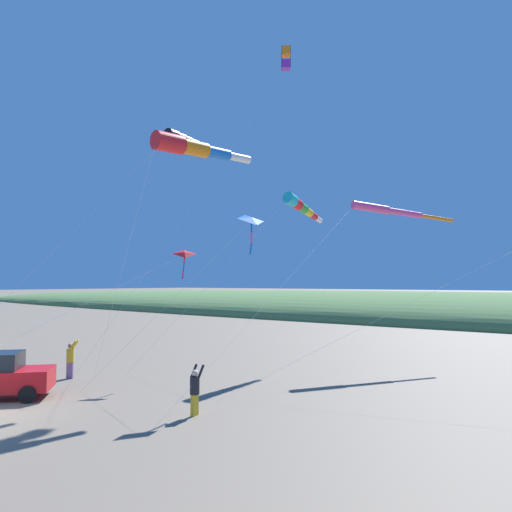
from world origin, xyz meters
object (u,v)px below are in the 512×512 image
at_px(person_adult_flyer, 195,388).
at_px(kite_box_red_high_left, 286,59).
at_px(kite_windsock_blue_topmost, 192,148).
at_px(kite_delta_orange_high_right, 183,255).
at_px(person_child_green_jacket, 71,357).
at_px(kite_windsock_teal_far_right, 184,141).
at_px(kite_windsock_long_streamer_right, 300,206).
at_px(kite_windsock_small_distant, 389,211).
at_px(kite_delta_white_trailing, 251,221).

distance_m(person_adult_flyer, kite_box_red_high_left, 23.43).
distance_m(person_adult_flyer, kite_windsock_blue_topmost, 10.98).
bearing_deg(kite_delta_orange_high_right, kite_windsock_blue_topmost, 53.94).
xyz_separation_m(person_child_green_jacket, kite_windsock_teal_far_right, (-3.82, 3.79, 10.96)).
bearing_deg(kite_windsock_blue_topmost, kite_windsock_long_streamer_right, 176.47).
height_order(kite_box_red_high_left, kite_windsock_small_distant, kite_box_red_high_left).
xyz_separation_m(kite_delta_white_trailing, kite_windsock_long_streamer_right, (-7.43, -2.08, 1.80)).
distance_m(person_adult_flyer, kite_delta_white_trailing, 7.80).
height_order(person_adult_flyer, kite_windsock_teal_far_right, kite_windsock_teal_far_right).
bearing_deg(kite_delta_white_trailing, kite_windsock_long_streamer_right, -164.34).
bearing_deg(kite_windsock_blue_topmost, kite_windsock_small_distant, 161.68).
xyz_separation_m(person_child_green_jacket, kite_windsock_blue_topmost, (-2.22, 5.97, 9.85)).
xyz_separation_m(kite_windsock_small_distant, kite_windsock_long_streamer_right, (4.35, -3.74, 0.07)).
xyz_separation_m(kite_windsock_blue_topmost, kite_windsock_long_streamer_right, (-8.53, 0.53, -1.68)).
height_order(kite_windsock_small_distant, kite_windsock_long_streamer_right, kite_windsock_long_streamer_right).
xyz_separation_m(person_child_green_jacket, kite_delta_orange_high_right, (-3.80, 3.80, 5.05)).
height_order(person_adult_flyer, kite_delta_white_trailing, kite_delta_white_trailing).
relative_size(person_child_green_jacket, kite_windsock_long_streamer_right, 0.16).
relative_size(person_child_green_jacket, kite_windsock_blue_topmost, 0.16).
height_order(kite_windsock_small_distant, kite_delta_white_trailing, kite_windsock_small_distant).
bearing_deg(kite_delta_orange_high_right, kite_windsock_long_streamer_right, 158.78).
height_order(person_child_green_jacket, kite_windsock_teal_far_right, kite_windsock_teal_far_right).
relative_size(person_adult_flyer, kite_windsock_teal_far_right, 0.14).
distance_m(kite_delta_white_trailing, kite_delta_orange_high_right, 4.98).
distance_m(kite_windsock_blue_topmost, kite_windsock_long_streamer_right, 8.71).
bearing_deg(kite_windsock_small_distant, person_child_green_jacket, -34.13).
relative_size(person_adult_flyer, kite_delta_white_trailing, 0.23).
xyz_separation_m(kite_windsock_teal_far_right, kite_delta_orange_high_right, (0.02, 0.01, -5.91)).
distance_m(kite_windsock_blue_topmost, kite_delta_white_trailing, 4.48).
xyz_separation_m(kite_windsock_blue_topmost, kite_delta_orange_high_right, (-1.58, -2.17, -4.80)).
bearing_deg(kite_windsock_blue_topmost, person_child_green_jacket, -69.60).
bearing_deg(kite_delta_orange_high_right, kite_delta_white_trailing, 84.27).
bearing_deg(kite_windsock_teal_far_right, kite_windsock_blue_topmost, 53.74).
xyz_separation_m(person_adult_flyer, kite_windsock_small_distant, (-16.10, 0.82, 8.16)).
bearing_deg(kite_windsock_blue_topmost, kite_delta_orange_high_right, -126.06).
bearing_deg(kite_delta_white_trailing, kite_delta_orange_high_right, -95.73).
bearing_deg(kite_windsock_long_streamer_right, kite_delta_orange_high_right, -21.22).
bearing_deg(kite_delta_white_trailing, kite_windsock_blue_topmost, -67.09).
height_order(person_child_green_jacket, kite_delta_orange_high_right, kite_delta_orange_high_right).
bearing_deg(kite_box_red_high_left, person_adult_flyer, 20.59).
bearing_deg(kite_windsock_long_streamer_right, kite_windsock_small_distant, 139.32).
distance_m(kite_box_red_high_left, kite_windsock_small_distant, 12.18).
relative_size(person_adult_flyer, kite_windsock_blue_topmost, 0.15).
xyz_separation_m(person_child_green_jacket, kite_delta_white_trailing, (-3.32, 8.58, 6.37)).
xyz_separation_m(kite_delta_white_trailing, kite_delta_orange_high_right, (-0.48, -4.78, -1.32)).
distance_m(person_adult_flyer, kite_windsock_long_streamer_right, 14.64).
xyz_separation_m(person_adult_flyer, kite_delta_orange_high_right, (-4.80, -5.62, 5.11)).
xyz_separation_m(person_child_green_jacket, kite_windsock_long_streamer_right, (-10.75, 6.50, 8.17)).
bearing_deg(kite_windsock_teal_far_right, person_child_green_jacket, -44.71).
relative_size(kite_windsock_blue_topmost, kite_windsock_small_distant, 0.51).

